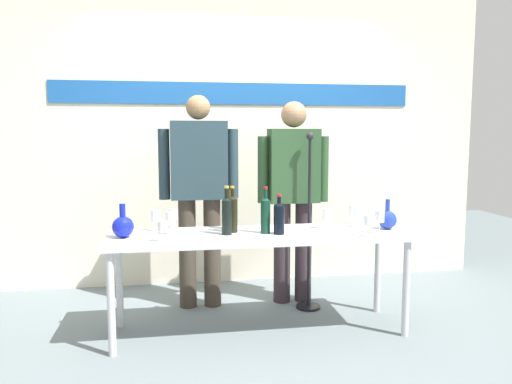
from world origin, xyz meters
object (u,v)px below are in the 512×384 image
(decanter_blue_left, at_px, (123,226))
(wine_glass_right_1, at_px, (357,214))
(presenter_right, at_px, (293,189))
(wine_bottle_1, at_px, (230,211))
(display_table, at_px, (259,241))
(wine_glass_right_0, at_px, (380,217))
(wine_glass_left_3, at_px, (174,215))
(presenter_left, at_px, (199,186))
(decanter_blue_right, at_px, (387,219))
(wine_glass_left_0, at_px, (155,216))
(wine_bottle_0, at_px, (279,217))
(wine_bottle_2, at_px, (265,214))
(wine_glass_right_3, at_px, (368,221))
(wine_bottle_3, at_px, (233,213))
(wine_glass_left_1, at_px, (171,218))
(wine_glass_right_2, at_px, (326,215))
(wine_bottle_4, at_px, (227,214))
(wine_glass_left_2, at_px, (162,227))
(microphone_stand, at_px, (309,251))
(wine_glass_right_4, at_px, (353,211))

(decanter_blue_left, relative_size, wine_glass_right_1, 1.54)
(presenter_right, height_order, wine_bottle_1, presenter_right)
(display_table, relative_size, wine_glass_right_0, 12.87)
(decanter_blue_left, xyz_separation_m, wine_glass_left_3, (0.34, 0.26, 0.03))
(presenter_left, xyz_separation_m, wine_glass_right_1, (1.14, -0.53, -0.17))
(decanter_blue_right, height_order, wine_glass_left_3, decanter_blue_right)
(display_table, height_order, wine_glass_left_0, wine_glass_left_0)
(wine_bottle_0, relative_size, wine_glass_left_3, 1.92)
(wine_bottle_2, relative_size, wine_glass_right_3, 2.28)
(wine_bottle_3, bearing_deg, wine_glass_left_0, 165.96)
(decanter_blue_right, xyz_separation_m, wine_glass_left_1, (-1.56, 0.05, 0.04))
(wine_glass_right_1, bearing_deg, wine_bottle_1, 174.95)
(wine_glass_right_2, bearing_deg, wine_bottle_4, -172.87)
(wine_bottle_4, height_order, wine_glass_left_0, wine_bottle_4)
(decanter_blue_right, height_order, wine_glass_left_2, decanter_blue_right)
(wine_glass_left_0, bearing_deg, microphone_stand, 10.93)
(wine_bottle_3, bearing_deg, wine_glass_right_2, 1.33)
(wine_glass_left_2, relative_size, wine_glass_right_3, 0.96)
(wine_bottle_3, bearing_deg, display_table, -15.01)
(decanter_blue_left, bearing_deg, microphone_stand, 17.03)
(wine_bottle_0, bearing_deg, wine_glass_right_4, 24.86)
(wine_bottle_1, relative_size, wine_bottle_4, 0.92)
(presenter_right, relative_size, wine_glass_left_2, 12.19)
(display_table, distance_m, wine_bottle_3, 0.28)
(wine_glass_right_3, bearing_deg, presenter_left, 142.51)
(wine_glass_left_3, xyz_separation_m, wine_glass_right_4, (1.37, -0.02, -0.01))
(display_table, distance_m, decanter_blue_right, 0.96)
(wine_bottle_3, relative_size, wine_glass_left_2, 2.40)
(wine_glass_right_0, bearing_deg, display_table, 168.85)
(wine_bottle_4, bearing_deg, wine_bottle_0, -7.20)
(presenter_left, relative_size, wine_glass_left_3, 11.81)
(microphone_stand, bearing_deg, wine_bottle_4, -147.99)
(decanter_blue_right, bearing_deg, wine_bottle_1, 170.81)
(decanter_blue_right, distance_m, wine_glass_right_0, 0.20)
(decanter_blue_right, height_order, wine_bottle_4, wine_bottle_4)
(decanter_blue_right, bearing_deg, presenter_left, 154.89)
(presenter_left, xyz_separation_m, presenter_right, (0.78, 0.00, -0.03))
(microphone_stand, bearing_deg, wine_bottle_1, -159.56)
(display_table, relative_size, wine_glass_left_2, 15.37)
(decanter_blue_left, bearing_deg, decanter_blue_right, 0.00)
(presenter_right, distance_m, wine_glass_left_2, 1.34)
(display_table, height_order, wine_glass_right_3, wine_glass_right_3)
(display_table, distance_m, wine_bottle_0, 0.24)
(decanter_blue_right, height_order, wine_bottle_3, wine_bottle_3)
(wine_bottle_2, xyz_separation_m, wine_glass_right_2, (0.47, 0.09, -0.04))
(wine_glass_left_1, bearing_deg, wine_glass_right_2, 1.62)
(decanter_blue_right, height_order, wine_bottle_1, wine_bottle_1)
(display_table, bearing_deg, wine_bottle_3, 164.99)
(decanter_blue_right, height_order, presenter_right, presenter_right)
(decanter_blue_right, relative_size, wine_bottle_1, 0.71)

